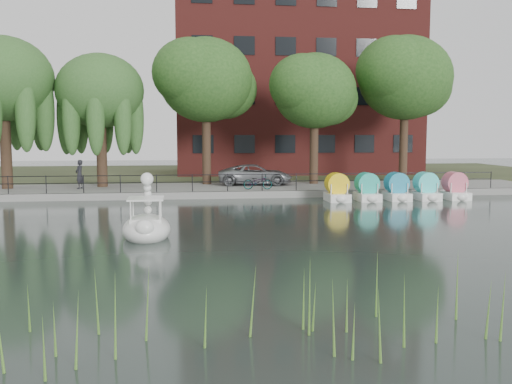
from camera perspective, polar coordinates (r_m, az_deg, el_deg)
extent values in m
plane|color=#313E3B|center=(19.63, -0.01, -5.00)|extent=(120.00, 120.00, 0.00)
cube|color=gray|center=(35.39, -3.19, 0.21)|extent=(40.00, 6.00, 0.40)
cube|color=gray|center=(32.46, -2.84, -0.30)|extent=(40.00, 0.25, 0.40)
cube|color=#47512D|center=(49.32, -4.30, 1.80)|extent=(60.00, 22.00, 0.36)
cylinder|color=black|center=(32.55, -2.88, 1.75)|extent=(32.00, 0.04, 0.04)
cylinder|color=black|center=(32.59, -2.87, 1.04)|extent=(32.00, 0.04, 0.04)
cylinder|color=black|center=(32.59, -2.87, 0.96)|extent=(0.05, 0.05, 1.00)
cube|color=#4C1E16|center=(50.33, 3.79, 12.35)|extent=(20.00, 10.00, 18.00)
cylinder|color=#473323|center=(37.20, -23.72, 3.55)|extent=(0.60, 0.60, 4.20)
ellipsoid|color=#406C31|center=(37.32, -24.00, 10.33)|extent=(5.88, 5.88, 5.00)
cylinder|color=#473323|center=(36.52, -15.17, 3.49)|extent=(0.60, 0.60, 3.80)
ellipsoid|color=#406C31|center=(36.58, -15.34, 9.75)|extent=(5.32, 5.32, 4.52)
cylinder|color=#473323|center=(37.17, -4.97, 4.26)|extent=(0.60, 0.60, 4.50)
ellipsoid|color=#416C29|center=(37.31, -5.03, 11.10)|extent=(6.00, 6.00, 5.10)
cylinder|color=#473323|center=(37.60, 5.81, 3.92)|extent=(0.60, 0.60, 4.05)
ellipsoid|color=#416C29|center=(37.67, 5.88, 10.02)|extent=(5.40, 5.40, 4.59)
cylinder|color=#473323|center=(40.47, 14.53, 4.38)|extent=(0.60, 0.60, 4.72)
ellipsoid|color=#416C29|center=(40.63, 14.71, 10.98)|extent=(6.30, 6.30, 5.36)
imported|color=gray|center=(36.49, -0.07, 1.90)|extent=(3.07, 5.66, 1.51)
imported|color=gray|center=(33.63, 0.18, 1.12)|extent=(0.75, 1.77, 1.00)
imported|color=black|center=(35.56, -17.24, 1.90)|extent=(0.70, 0.83, 1.98)
ellipsoid|color=white|center=(20.68, -10.88, -3.71)|extent=(1.72, 2.70, 0.59)
cube|color=white|center=(20.53, -10.91, -2.94)|extent=(1.11, 1.20, 0.30)
cube|color=white|center=(20.47, -10.95, -0.64)|extent=(1.26, 1.35, 0.06)
ellipsoid|color=white|center=(19.52, -11.07, -3.55)|extent=(0.63, 0.49, 0.55)
sphere|color=white|center=(21.35, -10.85, 1.29)|extent=(0.48, 0.48, 0.48)
cone|color=black|center=(21.67, -10.81, 1.27)|extent=(0.20, 0.26, 0.20)
cylinder|color=yellow|center=(21.53, -10.83, 1.27)|extent=(0.26, 0.10, 0.26)
cube|color=white|center=(31.48, 8.12, -0.52)|extent=(1.15, 1.70, 0.44)
cylinder|color=yellow|center=(31.50, 8.09, 0.82)|extent=(0.90, 1.20, 0.90)
cube|color=white|center=(31.97, 11.06, -0.47)|extent=(1.15, 1.70, 0.44)
cylinder|color=#1EAF9A|center=(31.99, 11.03, 0.85)|extent=(0.90, 1.20, 0.90)
cube|color=white|center=(32.53, 13.91, -0.42)|extent=(1.15, 1.70, 0.44)
cylinder|color=teal|center=(32.56, 13.88, 0.87)|extent=(0.90, 1.20, 0.90)
cube|color=white|center=(33.18, 16.65, -0.38)|extent=(1.15, 1.70, 0.44)
cylinder|color=#3CDFDC|center=(33.20, 16.62, 0.89)|extent=(0.90, 1.20, 0.90)
cube|color=white|center=(33.90, 19.28, -0.33)|extent=(1.15, 1.70, 0.44)
cylinder|color=#D45B73|center=(33.92, 19.25, 0.91)|extent=(0.90, 1.20, 0.90)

